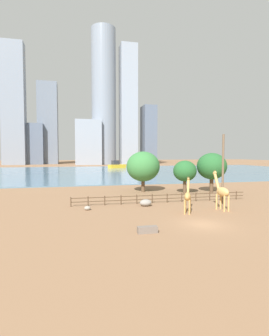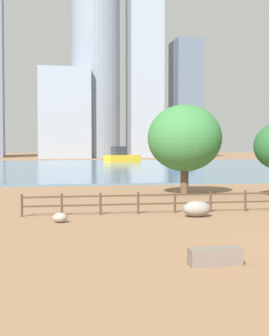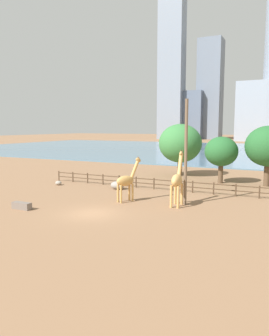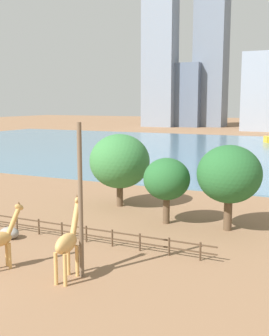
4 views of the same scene
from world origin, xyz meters
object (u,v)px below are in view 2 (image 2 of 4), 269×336
boulder_by_pole (60,218)px  boat_sailboat (180,163)px  boulder_near_fence (197,209)px  feeding_trough (215,257)px  tree_center_broad (185,138)px  boat_ferry (122,157)px

boulder_by_pole → boat_sailboat: bearing=68.7°
boulder_near_fence → boulder_by_pole: size_ratio=2.08×
feeding_trough → tree_center_broad: tree_center_broad is taller
tree_center_broad → boat_sailboat: bearing=74.6°
boulder_near_fence → boat_sailboat: size_ratio=0.31×
boulder_by_pole → boat_sailboat: size_ratio=0.15×
boulder_by_pole → boat_sailboat: 66.80m
boulder_near_fence → boat_ferry: size_ratio=0.18×
feeding_trough → boat_ferry: boat_ferry is taller
feeding_trough → boat_ferry: bearing=82.4°
feeding_trough → boat_ferry: 103.51m
tree_center_broad → boat_sailboat: size_ratio=1.43×
boulder_by_pole → boat_ferry: size_ratio=0.09×
boulder_near_fence → boulder_by_pole: bearing=-174.2°
boulder_near_fence → tree_center_broad: size_ratio=0.22×
boulder_near_fence → boulder_by_pole: 7.84m
feeding_trough → tree_center_broad: (6.18, 24.74, 4.39)m
boulder_by_pole → boat_ferry: 93.62m
boulder_near_fence → boat_ferry: boat_ferry is taller
boat_ferry → boulder_by_pole: bearing=-126.4°
boat_ferry → boat_sailboat: 30.13m
boulder_near_fence → boat_ferry: bearing=83.3°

